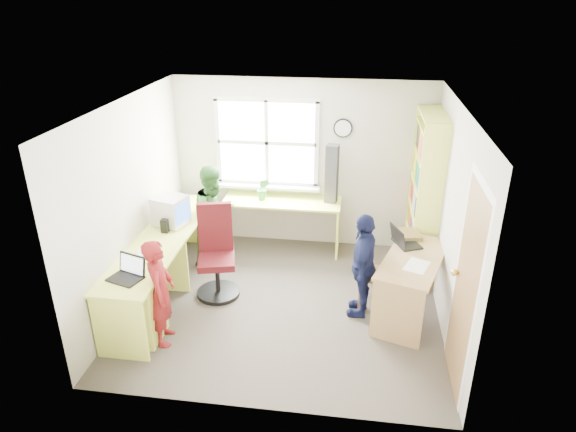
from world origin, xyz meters
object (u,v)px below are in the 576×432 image
Objects in this scene: crt_monitor at (170,211)px; laptop_left at (128,273)px; laptop_right at (403,241)px; person_green at (215,216)px; wooden_chair at (372,269)px; potted_plant at (263,189)px; right_desk at (412,273)px; bookshelf at (424,197)px; cd_tower at (332,174)px; person_navy at (363,265)px; l_desk at (170,275)px; person_red at (161,292)px; swivel_chair at (217,257)px.

laptop_left is (-0.00, -1.30, -0.14)m from crt_monitor.
person_green reaches higher than laptop_right.
wooden_chair is 2.81× the size of potted_plant.
right_desk is 1.56× the size of wooden_chair.
bookshelf is at bearing 98.25° from right_desk.
bookshelf is at bearing 50.97° from laptop_left.
cd_tower is 0.98m from potted_plant.
person_green is at bearing -173.99° from bookshelf.
person_navy is (-0.75, -1.23, -0.37)m from bookshelf.
l_desk is 6.40× the size of crt_monitor.
bookshelf is (2.96, 1.47, 0.55)m from l_desk.
bookshelf is 1.34m from wooden_chair.
l_desk is at bearing 0.14° from person_red.
laptop_left is 1.26× the size of potted_plant.
bookshelf is 0.94m from laptop_right.
wooden_chair is at bearing -79.36° from person_green.
person_green is at bearing 91.73° from swivel_chair.
right_desk is 1.27m from bookshelf.
person_red is (-0.66, -2.28, -0.31)m from potted_plant.
potted_plant is at bearing -28.34° from person_red.
crt_monitor is (-2.52, 0.32, 0.46)m from wooden_chair.
potted_plant is at bearing 60.13° from swivel_chair.
laptop_right is 0.31× the size of person_green.
wooden_chair is at bearing 95.43° from laptop_right.
swivel_chair is 1.39× the size of cd_tower.
bookshelf is (0.20, 1.17, 0.47)m from right_desk.
l_desk is 2.78m from right_desk.
laptop_left is at bearing 88.65° from laptop_right.
cd_tower is at bearing 124.33° from wooden_chair.
person_red is at bearing 91.38° from laptop_right.
person_navy is at bearing -63.65° from cd_tower.
right_desk is at bearing -83.72° from person_red.
bookshelf reaches higher than laptop_left.
person_green is (0.44, 1.75, -0.11)m from laptop_left.
person_green reaches higher than l_desk.
person_red is (-2.53, -1.17, -0.19)m from laptop_right.
wooden_chair is at bearing -176.50° from right_desk.
person_red is at bearing -144.73° from wooden_chair.
person_red is (-1.61, -2.33, -0.56)m from cd_tower.
person_green is at bearing 79.12° from l_desk.
crt_monitor is 0.37× the size of person_navy.
crt_monitor is (-0.21, 0.73, 0.48)m from l_desk.
bookshelf is 2.77m from swivel_chair.
cd_tower is 0.65× the size of person_navy.
laptop_left is (-2.53, -0.98, 0.32)m from wooden_chair.
wooden_chair is 1.09× the size of cd_tower.
cd_tower is 1.68m from person_green.
person_red reaches higher than laptop_left.
swivel_chair is at bearing -165.78° from right_desk.
person_red is at bearing -59.00° from crt_monitor.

